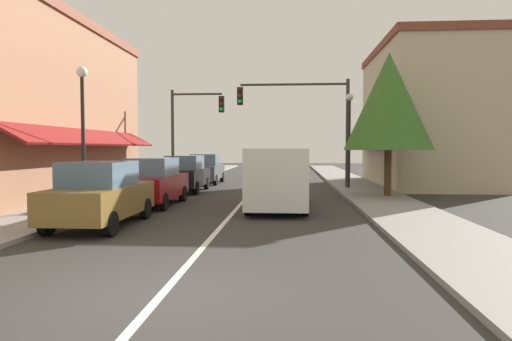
{
  "coord_description": "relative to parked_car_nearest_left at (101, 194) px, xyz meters",
  "views": [
    {
      "loc": [
        1.85,
        -6.24,
        2.13
      ],
      "look_at": [
        0.23,
        15.46,
        1.05
      ],
      "focal_mm": 31.68,
      "sensor_mm": 36.0,
      "label": 1
    }
  ],
  "objects": [
    {
      "name": "parked_car_third_left",
      "position": [
        0.04,
        9.81,
        0.0
      ],
      "size": [
        1.78,
        4.1,
        1.77
      ],
      "rotation": [
        0.0,
        0.0,
        0.0
      ],
      "color": "black",
      "rests_on": "ground"
    },
    {
      "name": "tree_right_near",
      "position": [
        9.25,
        7.62,
        3.21
      ],
      "size": [
        3.72,
        3.72,
        6.14
      ],
      "color": "#4C331E",
      "rests_on": "ground"
    },
    {
      "name": "storefront_left_block",
      "position": [
        -6.32,
        6.44,
        2.95
      ],
      "size": [
        6.85,
        14.2,
        7.66
      ],
      "color": "#9E6B4C",
      "rests_on": "ground"
    },
    {
      "name": "traffic_signal_mast_arm",
      "position": [
        6.04,
        11.57,
        3.03
      ],
      "size": [
        5.74,
        0.5,
        5.65
      ],
      "color": "#333333",
      "rests_on": "ground"
    },
    {
      "name": "street_lamp_left_near",
      "position": [
        -1.66,
        2.55,
        2.35
      ],
      "size": [
        0.36,
        0.36,
        4.79
      ],
      "color": "black",
      "rests_on": "ground"
    },
    {
      "name": "sidewalk_right",
      "position": [
        8.75,
        12.44,
        -0.82
      ],
      "size": [
        2.6,
        56.0,
        0.12
      ],
      "primitive_type": "cube",
      "color": "gray",
      "rests_on": "ground"
    },
    {
      "name": "lane_center_stripe",
      "position": [
        3.25,
        12.44,
        -0.88
      ],
      "size": [
        0.14,
        52.0,
        0.01
      ],
      "primitive_type": "cube",
      "color": "silver",
      "rests_on": "ground"
    },
    {
      "name": "storefront_right_block",
      "position": [
        12.7,
        14.44,
        3.05
      ],
      "size": [
        6.62,
        10.2,
        7.85
      ],
      "color": "#BCAD8E",
      "rests_on": "ground"
    },
    {
      "name": "ground_plane",
      "position": [
        3.25,
        12.44,
        -0.88
      ],
      "size": [
        80.0,
        80.0,
        0.0
      ],
      "primitive_type": "plane",
      "color": "#33302D"
    },
    {
      "name": "street_lamp_right_mid",
      "position": [
        8.1,
        11.23,
        2.39
      ],
      "size": [
        0.36,
        0.36,
        4.86
      ],
      "color": "black",
      "rests_on": "ground"
    },
    {
      "name": "parked_car_second_left",
      "position": [
        0.05,
        4.53,
        0.0
      ],
      "size": [
        1.8,
        4.11,
        1.77
      ],
      "rotation": [
        0.0,
        0.0,
        -0.01
      ],
      "color": "maroon",
      "rests_on": "ground"
    },
    {
      "name": "parked_car_far_left",
      "position": [
        0.07,
        14.95,
        0.0
      ],
      "size": [
        1.8,
        4.11,
        1.77
      ],
      "rotation": [
        0.0,
        0.0,
        0.01
      ],
      "color": "#4C5156",
      "rests_on": "ground"
    },
    {
      "name": "van_in_lane",
      "position": [
        4.7,
        3.92,
        0.27
      ],
      "size": [
        2.01,
        5.18,
        2.12
      ],
      "rotation": [
        0.0,
        0.0,
        -0.0
      ],
      "color": "silver",
      "rests_on": "ground"
    },
    {
      "name": "parked_car_nearest_left",
      "position": [
        0.0,
        0.0,
        0.0
      ],
      "size": [
        1.8,
        4.11,
        1.77
      ],
      "rotation": [
        0.0,
        0.0,
        0.01
      ],
      "color": "brown",
      "rests_on": "ground"
    },
    {
      "name": "sidewalk_left",
      "position": [
        -2.25,
        12.44,
        -0.82
      ],
      "size": [
        2.6,
        56.0,
        0.12
      ],
      "primitive_type": "cube",
      "color": "gray",
      "rests_on": "ground"
    },
    {
      "name": "traffic_signal_left_corner",
      "position": [
        -0.53,
        13.45,
        2.71
      ],
      "size": [
        3.08,
        0.5,
        5.43
      ],
      "color": "#333333",
      "rests_on": "ground"
    }
  ]
}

